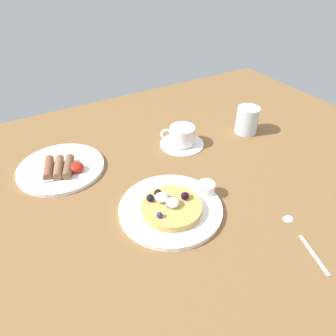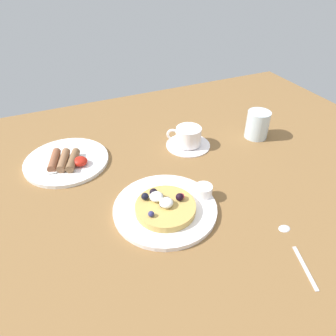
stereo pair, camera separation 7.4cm
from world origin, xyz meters
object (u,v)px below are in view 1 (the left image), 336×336
Objects in this scene: pancake_plate at (171,208)px; breakfast_plate at (61,168)px; water_glass at (247,120)px; coffee_saucer at (182,144)px; coffee_cup at (182,135)px; syrup_ramekin at (206,188)px; teaspoon at (298,231)px.

pancake_plate is 35.40cm from breakfast_plate.
coffee_saucer is at bearing 170.07° from water_glass.
coffee_cup is (36.81, -6.22, 3.14)cm from breakfast_plate.
syrup_ramekin is at bearing -107.75° from coffee_cup.
teaspoon is (10.61, -20.69, -2.34)cm from syrup_ramekin.
water_glass reaches higher than coffee_cup.
coffee_cup is at bearing 169.95° from water_glass.
teaspoon is (2.87, -44.35, -0.16)cm from coffee_saucer.
syrup_ramekin is at bearing -147.48° from water_glass.
pancake_plate is 30.10cm from coffee_saucer.
breakfast_plate is at bearing 128.18° from teaspoon.
coffee_saucer is at bearing -28.29° from coffee_cup.
syrup_ramekin is at bearing -108.11° from coffee_saucer.
syrup_ramekin is 0.18× the size of breakfast_plate.
syrup_ramekin is 36.56cm from water_glass.
teaspoon is at bearing -116.59° from water_glass.
coffee_cup is (18.23, 23.91, 3.08)cm from pancake_plate.
coffee_cup is at bearing -9.59° from breakfast_plate.
water_glass is at bearing 32.52° from syrup_ramekin.
water_glass is (20.18, 40.32, 4.25)cm from teaspoon.
breakfast_plate is (-18.58, 30.13, -0.06)cm from pancake_plate.
pancake_plate is 2.80× the size of water_glass.
coffee_cup is at bearing 93.87° from teaspoon.
breakfast_plate is 2.71× the size of water_glass.
water_glass is at bearing -10.05° from coffee_cup.
coffee_saucer is at bearing 71.89° from syrup_ramekin.
coffee_saucer is (18.37, 23.84, -0.20)cm from pancake_plate.
water_glass reaches higher than teaspoon.
coffee_saucer is at bearing 93.70° from teaspoon.
coffee_saucer is 23.75cm from water_glass.
breakfast_plate is 64.43cm from teaspoon.
pancake_plate is at bearing -127.62° from coffee_saucer.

